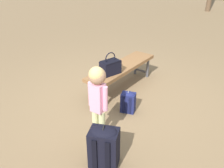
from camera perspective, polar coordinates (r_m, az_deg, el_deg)
ground_plane at (r=4.06m, az=0.28°, el=-4.67°), size 40.00×40.00×0.00m
park_bench at (r=4.37m, az=2.26°, el=3.55°), size 1.62×0.51×0.45m
handbag at (r=3.99m, az=-0.38°, el=4.02°), size 0.36×0.28×0.37m
child_standing at (r=2.98m, az=-3.32°, el=-2.06°), size 0.21×0.28×1.03m
backpack_large at (r=2.85m, az=-1.84°, el=-13.98°), size 0.34×0.38×0.54m
backpack_small at (r=3.81m, az=3.74°, el=-3.97°), size 0.22×0.25×0.36m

